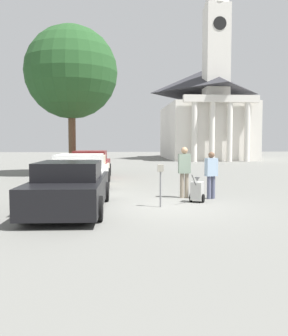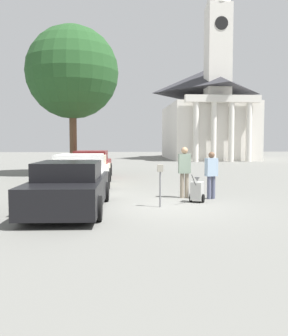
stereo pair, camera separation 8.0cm
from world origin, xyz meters
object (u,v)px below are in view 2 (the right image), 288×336
object	(u,v)px
person_supervisor	(211,172)
parked_car_maroon	(92,166)
person_worker	(184,169)
parking_meter	(160,177)
parked_car_black	(70,188)
parked_car_cream	(87,171)
equipment_cart	(197,191)
church	(207,109)
parked_car_white	(81,176)

from	to	relation	value
person_supervisor	parked_car_maroon	bearing A→B (deg)	-74.54
person_worker	parking_meter	bearing A→B (deg)	58.56
parking_meter	person_worker	size ratio (longest dim) A/B	0.72
parked_car_black	parked_car_cream	world-z (taller)	parked_car_black
parked_car_cream	person_worker	bearing A→B (deg)	-44.83
parked_car_black	person_worker	xyz separation A→B (m)	(3.78, 2.18, 0.37)
parked_car_cream	parked_car_black	bearing A→B (deg)	-88.14
equipment_cart	church	xyz separation A→B (m)	(7.78, 30.69, 5.37)
parked_car_white	parking_meter	world-z (taller)	parked_car_white
parked_car_cream	person_supervisor	bearing A→B (deg)	-40.78
parked_car_cream	person_supervisor	size ratio (longest dim) A/B	3.17
equipment_cart	parking_meter	bearing A→B (deg)	-122.95
person_worker	parked_car_cream	bearing A→B (deg)	-47.45
parked_car_black	parked_car_white	bearing A→B (deg)	91.86
parked_car_black	parked_car_cream	distance (m)	6.19
parked_car_black	equipment_cart	xyz separation A→B (m)	(4.02, 1.18, -0.29)
parking_meter	person_supervisor	xyz separation A→B (m)	(1.98, 1.52, 0.02)
parked_car_cream	parking_meter	world-z (taller)	parked_car_cream
parked_car_maroon	person_supervisor	world-z (taller)	person_supervisor
parking_meter	church	xyz separation A→B (m)	(9.11, 31.51, 4.84)
parked_car_maroon	person_supervisor	xyz separation A→B (m)	(4.68, -7.57, 0.23)
parking_meter	person_supervisor	size ratio (longest dim) A/B	0.79
parked_car_maroon	person_worker	bearing A→B (deg)	-60.68
parked_car_cream	person_worker	xyz separation A→B (m)	(3.78, -4.01, 0.39)
parked_car_white	church	bearing A→B (deg)	69.43
parked_car_white	person_supervisor	distance (m)	4.89
parked_car_maroon	church	xyz separation A→B (m)	(11.81, 22.42, 5.05)
equipment_cart	church	world-z (taller)	church
parked_car_black	equipment_cart	bearing A→B (deg)	18.23
parking_meter	person_supervisor	bearing A→B (deg)	37.48
parked_car_white	church	distance (m)	31.35
parked_car_maroon	church	world-z (taller)	church
parking_meter	parked_car_black	bearing A→B (deg)	-172.28
parked_car_maroon	person_worker	world-z (taller)	person_worker
person_supervisor	equipment_cart	bearing A→B (deg)	30.68
person_worker	equipment_cart	world-z (taller)	person_worker
parking_meter	person_worker	bearing A→B (deg)	59.31
parked_car_cream	parked_car_maroon	size ratio (longest dim) A/B	0.98
parked_car_black	parked_car_maroon	bearing A→B (deg)	91.86
person_worker	person_supervisor	distance (m)	0.95
parked_car_black	church	xyz separation A→B (m)	(11.81, 31.88, 5.08)
parking_meter	parked_car_cream	bearing A→B (deg)	114.88
person_supervisor	equipment_cart	size ratio (longest dim) A/B	1.66
church	parked_car_maroon	bearing A→B (deg)	-117.77
parked_car_cream	parked_car_maroon	world-z (taller)	parked_car_maroon
parked_car_white	parked_car_cream	bearing A→B (deg)	91.86
person_worker	person_supervisor	world-z (taller)	person_worker
parked_car_white	person_supervisor	world-z (taller)	person_supervisor
parked_car_maroon	equipment_cart	size ratio (longest dim) A/B	5.34
parked_car_cream	parking_meter	xyz separation A→B (m)	(2.70, -5.83, 0.27)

